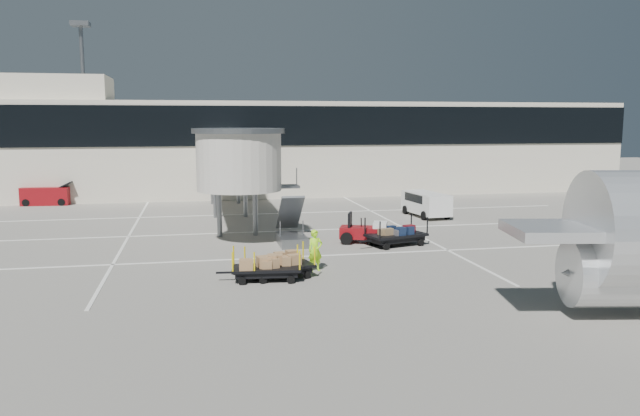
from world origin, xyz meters
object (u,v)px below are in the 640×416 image
Objects in this scene: minivan at (425,202)px; belt_loader at (47,196)px; suitcase_cart at (396,235)px; box_cart_far at (266,268)px; box_cart_near at (280,266)px; ground_worker at (315,250)px; baggage_tug at (364,232)px.

minivan is 28.70m from belt_loader.
box_cart_far is at bearing -159.16° from suitcase_cart.
ground_worker reaches higher than box_cart_near.
ground_worker is at bearing -102.95° from baggage_tug.
baggage_tug is 10.39m from minivan.
ground_worker is (-3.73, -5.61, 0.32)m from baggage_tug.
box_cart_far is 2.60m from ground_worker.
baggage_tug is at bearing 125.34° from suitcase_cart.
ground_worker is 17.11m from minivan.
box_cart_near is 0.78× the size of minivan.
baggage_tug is 0.78× the size of box_cart_far.
baggage_tug is at bearing -40.01° from belt_loader.
box_cart_near is (-6.75, -5.41, -0.04)m from suitcase_cart.
baggage_tug reaches higher than box_cart_far.
box_cart_far is (-6.00, -6.82, -0.06)m from baggage_tug.
box_cart_far is (-0.63, -0.35, 0.03)m from box_cart_near.
belt_loader reaches higher than box_cart_near.
box_cart_far is at bearing -110.71° from baggage_tug.
baggage_tug is at bearing 44.08° from ground_worker.
suitcase_cart is 1.00× the size of belt_loader.
box_cart_far is 0.90× the size of belt_loader.
minivan is at bearing 37.70° from box_cart_near.
suitcase_cart is 9.36m from box_cart_far.
box_cart_near is at bearing -158.39° from suitcase_cart.
baggage_tug is 27.75m from belt_loader.
box_cart_far is 29.60m from belt_loader.
suitcase_cart is 6.85m from ground_worker.
belt_loader is (-26.43, 11.18, -0.27)m from minivan.
baggage_tug is 1.49× the size of ground_worker.
box_cart_near is at bearing 34.01° from box_cart_far.
baggage_tug is 0.61× the size of minivan.
suitcase_cart is at bearing -125.33° from minivan.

